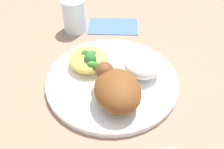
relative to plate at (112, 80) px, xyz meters
The scene contains 7 objects.
ground_plane 0.01m from the plate, ahead, with size 2.00×2.00×0.00m, color #9A7059.
plate is the anchor object (origin of this frame).
roasted_chicken 0.07m from the plate, behind, with size 0.12×0.09×0.06m.
rice_pile 0.07m from the plate, 85.85° to the right, with size 0.08×0.08×0.04m, color white.
mac_cheese_with_broccoli 0.07m from the plate, 36.08° to the left, with size 0.09×0.09×0.04m.
water_glass 0.23m from the plate, 10.97° to the left, with size 0.06×0.06×0.09m, color silver.
napkin 0.22m from the plate, 15.53° to the right, with size 0.08×0.14×0.00m, color #47669E.
Camera 1 is at (-0.40, 0.11, 0.41)m, focal length 42.88 mm.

